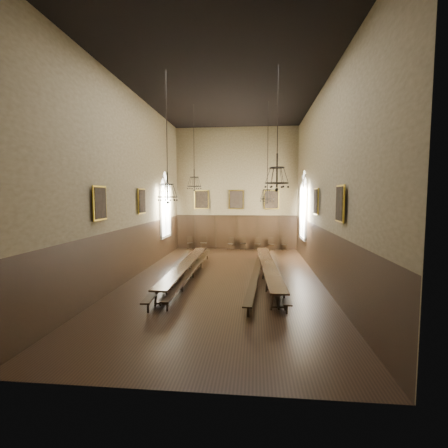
# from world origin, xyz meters

# --- Properties ---
(floor) EXTENTS (9.00, 18.00, 0.02)m
(floor) POSITION_xyz_m (0.00, 0.00, -0.01)
(floor) COLOR black
(floor) RESTS_ON ground
(ceiling) EXTENTS (9.00, 18.00, 0.02)m
(ceiling) POSITION_xyz_m (0.00, 0.00, 9.01)
(ceiling) COLOR black
(ceiling) RESTS_ON ground
(wall_back) EXTENTS (9.00, 0.02, 9.00)m
(wall_back) POSITION_xyz_m (0.00, 9.01, 4.50)
(wall_back) COLOR olive
(wall_back) RESTS_ON ground
(wall_front) EXTENTS (9.00, 0.02, 9.00)m
(wall_front) POSITION_xyz_m (0.00, -9.01, 4.50)
(wall_front) COLOR olive
(wall_front) RESTS_ON ground
(wall_left) EXTENTS (0.02, 18.00, 9.00)m
(wall_left) POSITION_xyz_m (-4.51, 0.00, 4.50)
(wall_left) COLOR olive
(wall_left) RESTS_ON ground
(wall_right) EXTENTS (0.02, 18.00, 9.00)m
(wall_right) POSITION_xyz_m (4.51, 0.00, 4.50)
(wall_right) COLOR olive
(wall_right) RESTS_ON ground
(wainscot_panelling) EXTENTS (9.00, 18.00, 2.50)m
(wainscot_panelling) POSITION_xyz_m (0.00, 0.00, 1.25)
(wainscot_panelling) COLOR black
(wainscot_panelling) RESTS_ON floor
(table_left) EXTENTS (0.69, 9.23, 0.72)m
(table_left) POSITION_xyz_m (-1.91, 0.09, 0.36)
(table_left) COLOR black
(table_left) RESTS_ON floor
(table_right) EXTENTS (1.10, 9.50, 0.74)m
(table_right) POSITION_xyz_m (2.06, 0.21, 0.37)
(table_right) COLOR black
(table_right) RESTS_ON floor
(bench_left_outer) EXTENTS (1.00, 10.43, 0.47)m
(bench_left_outer) POSITION_xyz_m (-2.49, 0.06, 0.30)
(bench_left_outer) COLOR black
(bench_left_outer) RESTS_ON floor
(bench_left_inner) EXTENTS (0.30, 10.05, 0.45)m
(bench_left_inner) POSITION_xyz_m (-1.56, 0.11, 0.29)
(bench_left_inner) COLOR black
(bench_left_inner) RESTS_ON floor
(bench_right_inner) EXTENTS (0.95, 10.52, 0.47)m
(bench_right_inner) POSITION_xyz_m (1.51, 0.09, 0.30)
(bench_right_inner) COLOR black
(bench_right_inner) RESTS_ON floor
(bench_right_outer) EXTENTS (0.30, 9.87, 0.44)m
(bench_right_outer) POSITION_xyz_m (2.51, 0.16, 0.28)
(bench_right_outer) COLOR black
(bench_right_outer) RESTS_ON floor
(chair_0) EXTENTS (0.52, 0.52, 0.93)m
(chair_0) POSITION_xyz_m (-3.43, 8.57, 0.28)
(chair_0) COLOR black
(chair_0) RESTS_ON floor
(chair_1) EXTENTS (0.46, 0.46, 1.00)m
(chair_1) POSITION_xyz_m (-2.40, 8.50, 0.30)
(chair_1) COLOR black
(chair_1) RESTS_ON floor
(chair_3) EXTENTS (0.50, 0.50, 0.91)m
(chair_3) POSITION_xyz_m (-0.38, 8.53, 0.27)
(chair_3) COLOR black
(chair_3) RESTS_ON floor
(chair_4) EXTENTS (0.42, 0.42, 0.95)m
(chair_4) POSITION_xyz_m (0.55, 8.60, 0.29)
(chair_4) COLOR black
(chair_4) RESTS_ON floor
(chair_5) EXTENTS (0.48, 0.48, 0.94)m
(chair_5) POSITION_xyz_m (1.60, 8.56, 0.29)
(chair_5) COLOR black
(chair_5) RESTS_ON floor
(chair_6) EXTENTS (0.48, 0.48, 0.92)m
(chair_6) POSITION_xyz_m (2.61, 8.53, 0.28)
(chair_6) COLOR black
(chair_6) RESTS_ON floor
(chair_7) EXTENTS (0.42, 0.42, 0.88)m
(chair_7) POSITION_xyz_m (3.57, 8.57, 0.26)
(chair_7) COLOR black
(chair_7) RESTS_ON floor
(chandelier_back_left) EXTENTS (0.79, 0.79, 4.63)m
(chandelier_back_left) POSITION_xyz_m (-2.01, 2.94, 4.84)
(chandelier_back_left) COLOR black
(chandelier_back_left) RESTS_ON ceiling
(chandelier_back_right) EXTENTS (0.76, 0.76, 5.33)m
(chandelier_back_right) POSITION_xyz_m (2.07, 2.74, 4.22)
(chandelier_back_right) COLOR black
(chandelier_back_right) RESTS_ON ceiling
(chandelier_front_left) EXTENTS (0.82, 0.82, 5.22)m
(chandelier_front_left) POSITION_xyz_m (-2.18, -2.02, 4.29)
(chandelier_front_left) COLOR black
(chandelier_front_left) RESTS_ON ceiling
(chandelier_front_right) EXTENTS (0.94, 0.94, 4.70)m
(chandelier_front_right) POSITION_xyz_m (2.27, -2.12, 4.76)
(chandelier_front_right) COLOR black
(chandelier_front_right) RESTS_ON ceiling
(portrait_back_0) EXTENTS (1.10, 0.12, 1.40)m
(portrait_back_0) POSITION_xyz_m (-2.60, 8.88, 3.70)
(portrait_back_0) COLOR gold
(portrait_back_0) RESTS_ON wall_back
(portrait_back_1) EXTENTS (1.10, 0.12, 1.40)m
(portrait_back_1) POSITION_xyz_m (0.00, 8.88, 3.70)
(portrait_back_1) COLOR gold
(portrait_back_1) RESTS_ON wall_back
(portrait_back_2) EXTENTS (1.10, 0.12, 1.40)m
(portrait_back_2) POSITION_xyz_m (2.60, 8.88, 3.70)
(portrait_back_2) COLOR gold
(portrait_back_2) RESTS_ON wall_back
(portrait_left_0) EXTENTS (0.12, 1.00, 1.30)m
(portrait_left_0) POSITION_xyz_m (-4.38, 1.00, 3.70)
(portrait_left_0) COLOR gold
(portrait_left_0) RESTS_ON wall_left
(portrait_left_1) EXTENTS (0.12, 1.00, 1.30)m
(portrait_left_1) POSITION_xyz_m (-4.38, -3.50, 3.70)
(portrait_left_1) COLOR gold
(portrait_left_1) RESTS_ON wall_left
(portrait_right_0) EXTENTS (0.12, 1.00, 1.30)m
(portrait_right_0) POSITION_xyz_m (4.38, 1.00, 3.70)
(portrait_right_0) COLOR gold
(portrait_right_0) RESTS_ON wall_right
(portrait_right_1) EXTENTS (0.12, 1.00, 1.30)m
(portrait_right_1) POSITION_xyz_m (4.38, -3.50, 3.70)
(portrait_right_1) COLOR gold
(portrait_right_1) RESTS_ON wall_right
(window_right) EXTENTS (0.20, 2.20, 4.60)m
(window_right) POSITION_xyz_m (4.43, 5.50, 3.40)
(window_right) COLOR white
(window_right) RESTS_ON wall_right
(window_left) EXTENTS (0.20, 2.20, 4.60)m
(window_left) POSITION_xyz_m (-4.43, 5.50, 3.40)
(window_left) COLOR white
(window_left) RESTS_ON wall_left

